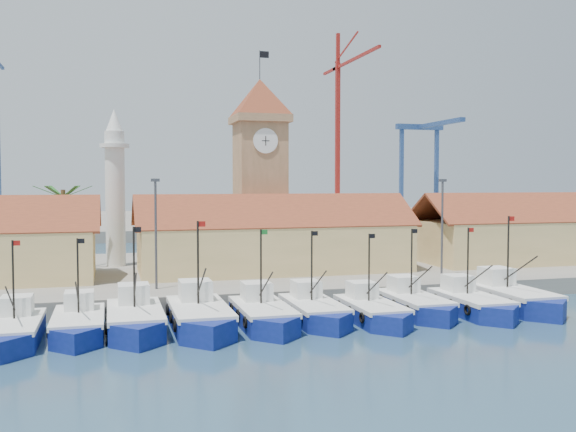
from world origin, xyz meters
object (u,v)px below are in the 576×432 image
object	(u,v)px
boat_5	(315,313)
minaret	(115,187)
boat_0	(12,333)
clock_tower	(260,166)

from	to	relation	value
boat_5	minaret	distance (m)	29.92
boat_0	boat_5	size ratio (longest dim) A/B	0.98
boat_5	boat_0	bearing A→B (deg)	-177.70
boat_5	clock_tower	size ratio (longest dim) A/B	0.41
boat_0	boat_5	bearing A→B (deg)	2.30
clock_tower	minaret	world-z (taller)	clock_tower
boat_0	clock_tower	distance (m)	34.09
minaret	clock_tower	bearing A→B (deg)	-7.61
boat_5	clock_tower	xyz separation A→B (m)	(1.27, 23.01, 11.24)
boat_0	boat_5	world-z (taller)	boat_5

